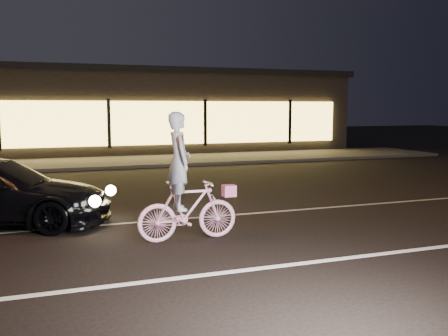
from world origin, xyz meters
name	(u,v)px	position (x,y,z in m)	size (l,w,h in m)	color
ground	(219,243)	(0.00, 0.00, 0.00)	(90.00, 90.00, 0.00)	black
lane_stripe_near	(253,269)	(0.00, -1.50, 0.00)	(60.00, 0.12, 0.01)	silver
lane_stripe_far	(187,218)	(0.00, 2.00, 0.00)	(60.00, 0.10, 0.01)	gray
sidewalk	(115,162)	(0.00, 13.00, 0.06)	(30.00, 4.00, 0.12)	#383533
storefront	(99,111)	(0.00, 18.97, 2.15)	(25.40, 8.42, 4.20)	black
cyclist	(185,196)	(-0.49, 0.34, 0.79)	(1.78, 0.61, 2.24)	#F25093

